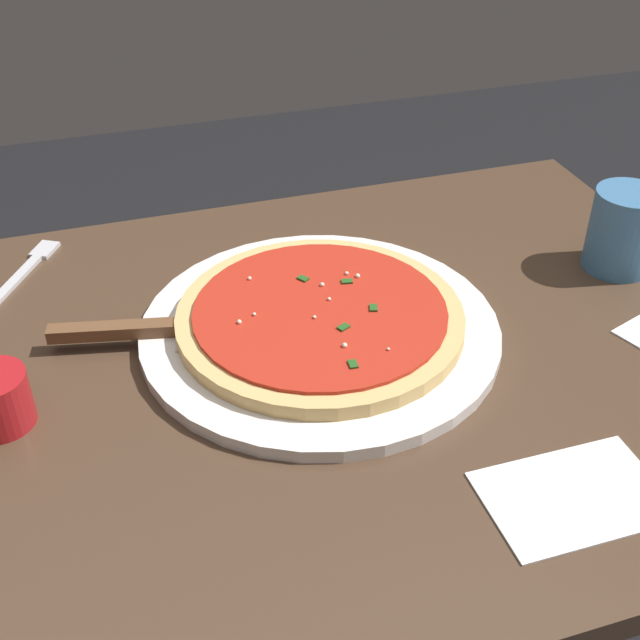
{
  "coord_description": "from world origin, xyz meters",
  "views": [
    {
      "loc": [
        0.19,
        0.63,
        1.27
      ],
      "look_at": [
        -0.02,
        -0.04,
        0.77
      ],
      "focal_mm": 46.33,
      "sensor_mm": 36.0,
      "label": 1
    }
  ],
  "objects": [
    {
      "name": "cup_tall_drink",
      "position": [
        -0.4,
        -0.06,
        0.8
      ],
      "size": [
        0.08,
        0.08,
        0.1
      ],
      "primitive_type": "cylinder",
      "color": "teal",
      "rests_on": "restaurant_table"
    },
    {
      "name": "napkin_folded_right",
      "position": [
        -0.16,
        0.24,
        0.75
      ],
      "size": [
        0.15,
        0.1,
        0.0
      ],
      "primitive_type": "cube",
      "rotation": [
        0.0,
        0.0,
        0.0
      ],
      "color": "white",
      "rests_on": "restaurant_table"
    },
    {
      "name": "pizza_server",
      "position": [
        0.15,
        -0.08,
        0.77
      ],
      "size": [
        0.22,
        0.09,
        0.01
      ],
      "color": "silver",
      "rests_on": "serving_plate"
    },
    {
      "name": "fork",
      "position": [
        0.28,
        -0.25,
        0.76
      ],
      "size": [
        0.11,
        0.17,
        0.0
      ],
      "color": "silver",
      "rests_on": "restaurant_table"
    },
    {
      "name": "pizza",
      "position": [
        -0.02,
        -0.04,
        0.78
      ],
      "size": [
        0.3,
        0.3,
        0.02
      ],
      "color": "#DBB26B",
      "rests_on": "serving_plate"
    },
    {
      "name": "restaurant_table",
      "position": [
        0.0,
        0.0,
        0.6
      ],
      "size": [
        0.98,
        0.71,
        0.75
      ],
      "color": "black",
      "rests_on": "ground_plane"
    },
    {
      "name": "serving_plate",
      "position": [
        -0.02,
        -0.04,
        0.76
      ],
      "size": [
        0.38,
        0.38,
        0.01
      ],
      "primitive_type": "cylinder",
      "color": "white",
      "rests_on": "restaurant_table"
    }
  ]
}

